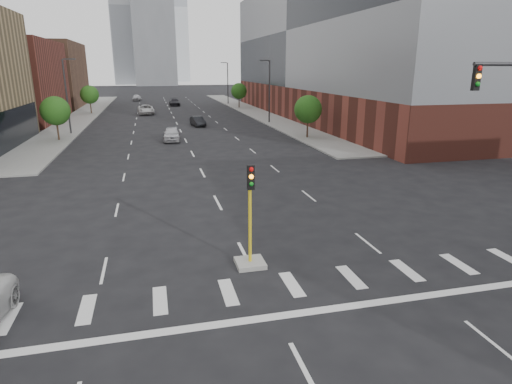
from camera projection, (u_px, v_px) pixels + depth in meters
name	position (u px, v px, depth m)	size (l,w,h in m)	color
sidewalk_left_far	(85.00, 114.00, 75.32)	(5.00, 92.00, 0.15)	gray
sidewalk_right_far	(250.00, 110.00, 82.14)	(5.00, 92.00, 0.15)	gray
building_left_far_b	(29.00, 75.00, 87.45)	(20.00, 24.00, 13.00)	brown
building_right_main	(357.00, 48.00, 69.31)	(24.00, 70.00, 22.00)	brown
tower_left	(134.00, 8.00, 203.21)	(22.00, 22.00, 70.00)	#B2B7BC
tower_right	(168.00, 9.00, 243.19)	(20.00, 20.00, 80.00)	#B2B7BC
tower_mid	(154.00, 34.00, 190.04)	(18.00, 18.00, 44.00)	slate
median_traffic_signal	(250.00, 244.00, 17.84)	(1.20, 1.20, 4.40)	#999993
streetlight_right_a	(269.00, 89.00, 62.67)	(1.60, 0.22, 9.07)	#2D2D30
streetlight_right_b	(227.00, 81.00, 95.30)	(1.60, 0.22, 9.07)	#2D2D30
streetlight_left	(67.00, 93.00, 51.92)	(1.60, 0.22, 9.07)	#2D2D30
tree_left_near	(55.00, 111.00, 47.57)	(3.20, 3.20, 4.85)	#382619
tree_left_far	(89.00, 95.00, 75.54)	(3.20, 3.20, 4.85)	#382619
tree_right_near	(308.00, 109.00, 49.28)	(3.20, 3.20, 4.85)	#382619
tree_right_far	(239.00, 91.00, 86.57)	(3.20, 3.20, 4.85)	#382619
car_near_left	(172.00, 134.00, 48.49)	(1.87, 4.64, 1.58)	#BBBBC0
car_mid_right	(198.00, 121.00, 60.69)	(1.43, 4.11, 1.35)	black
car_far_left	(146.00, 110.00, 76.05)	(2.68, 5.81, 1.61)	silver
car_deep_right	(175.00, 102.00, 92.67)	(2.10, 5.16, 1.50)	black
car_distant	(137.00, 98.00, 106.20)	(1.84, 4.57, 1.56)	silver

